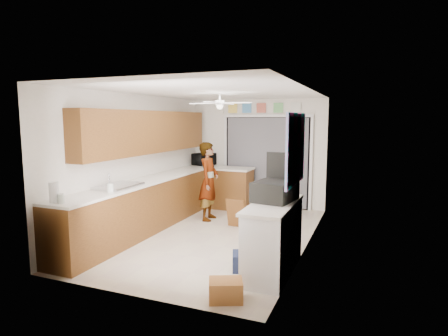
% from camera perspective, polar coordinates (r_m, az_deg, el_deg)
% --- Properties ---
extents(floor, '(5.00, 5.00, 0.00)m').
position_cam_1_polar(floor, '(6.76, -1.27, -10.12)').
color(floor, '#BDAB98').
rests_on(floor, ground).
extents(ceiling, '(5.00, 5.00, 0.00)m').
position_cam_1_polar(ceiling, '(6.47, -1.34, 11.51)').
color(ceiling, white).
rests_on(ceiling, ground).
extents(wall_back, '(3.20, 0.00, 3.20)m').
position_cam_1_polar(wall_back, '(8.84, 5.04, 2.27)').
color(wall_back, white).
rests_on(wall_back, ground).
extents(wall_front, '(3.20, 0.00, 3.20)m').
position_cam_1_polar(wall_front, '(4.33, -14.33, -3.29)').
color(wall_front, white).
rests_on(wall_front, ground).
extents(wall_left, '(0.00, 5.00, 5.00)m').
position_cam_1_polar(wall_left, '(7.27, -13.00, 1.00)').
color(wall_left, white).
rests_on(wall_left, ground).
extents(wall_right, '(0.00, 5.00, 5.00)m').
position_cam_1_polar(wall_right, '(6.06, 12.77, -0.24)').
color(wall_right, white).
rests_on(wall_right, ground).
extents(left_base_cabinets, '(0.60, 4.80, 0.90)m').
position_cam_1_polar(left_base_cabinets, '(7.24, -10.85, -5.39)').
color(left_base_cabinets, brown).
rests_on(left_base_cabinets, floor).
extents(left_countertop, '(0.62, 4.80, 0.04)m').
position_cam_1_polar(left_countertop, '(7.14, -10.87, -1.72)').
color(left_countertop, white).
rests_on(left_countertop, left_base_cabinets).
extents(upper_cabinets, '(0.32, 4.00, 0.80)m').
position_cam_1_polar(upper_cabinets, '(7.31, -11.19, 5.41)').
color(upper_cabinets, brown).
rests_on(upper_cabinets, wall_left).
extents(sink_basin, '(0.50, 0.76, 0.06)m').
position_cam_1_polar(sink_basin, '(6.33, -15.75, -2.71)').
color(sink_basin, silver).
rests_on(sink_basin, left_countertop).
extents(faucet, '(0.03, 0.03, 0.22)m').
position_cam_1_polar(faucet, '(6.43, -17.12, -1.75)').
color(faucet, silver).
rests_on(faucet, left_countertop).
extents(peninsula_base, '(1.00, 0.60, 0.90)m').
position_cam_1_polar(peninsula_base, '(8.64, 0.84, -3.18)').
color(peninsula_base, brown).
rests_on(peninsula_base, floor).
extents(peninsula_top, '(1.04, 0.64, 0.04)m').
position_cam_1_polar(peninsula_top, '(8.57, 0.85, -0.08)').
color(peninsula_top, white).
rests_on(peninsula_top, peninsula_base).
extents(back_opening_recess, '(2.00, 0.06, 2.10)m').
position_cam_1_polar(back_opening_recess, '(8.76, 6.53, 0.90)').
color(back_opening_recess, black).
rests_on(back_opening_recess, wall_back).
extents(curtain_panel, '(1.90, 0.03, 2.05)m').
position_cam_1_polar(curtain_panel, '(8.73, 6.46, 0.87)').
color(curtain_panel, slate).
rests_on(curtain_panel, wall_back).
extents(door_trim_left, '(0.06, 0.04, 2.10)m').
position_cam_1_polar(door_trim_left, '(9.05, 0.24, 1.15)').
color(door_trim_left, white).
rests_on(door_trim_left, wall_back).
extents(door_trim_right, '(0.06, 0.04, 2.10)m').
position_cam_1_polar(door_trim_right, '(8.53, 13.11, 0.57)').
color(door_trim_right, white).
rests_on(door_trim_right, wall_back).
extents(door_trim_head, '(2.10, 0.04, 0.06)m').
position_cam_1_polar(door_trim_head, '(8.68, 6.58, 7.91)').
color(door_trim_head, white).
rests_on(door_trim_head, wall_back).
extents(header_frame_0, '(0.22, 0.02, 0.22)m').
position_cam_1_polar(header_frame_0, '(8.97, 1.34, 9.09)').
color(header_frame_0, '#F9D653').
rests_on(header_frame_0, wall_back).
extents(header_frame_1, '(0.22, 0.02, 0.22)m').
position_cam_1_polar(header_frame_1, '(8.86, 3.49, 9.10)').
color(header_frame_1, '#4D92CD').
rests_on(header_frame_1, wall_back).
extents(header_frame_2, '(0.22, 0.02, 0.22)m').
position_cam_1_polar(header_frame_2, '(8.75, 5.69, 9.10)').
color(header_frame_2, '#BE5847').
rests_on(header_frame_2, wall_back).
extents(header_frame_3, '(0.22, 0.02, 0.22)m').
position_cam_1_polar(header_frame_3, '(8.65, 8.27, 9.08)').
color(header_frame_3, '#6ABA6B').
rests_on(header_frame_3, wall_back).
extents(header_frame_4, '(0.22, 0.02, 0.22)m').
position_cam_1_polar(header_frame_4, '(8.57, 10.91, 9.04)').
color(header_frame_4, silver).
rests_on(header_frame_4, wall_back).
extents(route66_sign, '(0.22, 0.02, 0.26)m').
position_cam_1_polar(route66_sign, '(9.10, -0.75, 9.07)').
color(route66_sign, silver).
rests_on(route66_sign, wall_back).
extents(right_counter_base, '(0.50, 1.40, 0.90)m').
position_cam_1_polar(right_counter_base, '(5.13, 7.56, -10.67)').
color(right_counter_base, white).
rests_on(right_counter_base, floor).
extents(right_counter_top, '(0.54, 1.44, 0.04)m').
position_cam_1_polar(right_counter_top, '(5.01, 7.54, -5.54)').
color(right_counter_top, white).
rests_on(right_counter_top, right_counter_base).
extents(abstract_painting, '(0.03, 1.15, 0.95)m').
position_cam_1_polar(abstract_painting, '(5.04, 10.89, 2.87)').
color(abstract_painting, '#E855C5').
rests_on(abstract_painting, wall_right).
extents(ceiling_fan, '(1.14, 1.14, 0.24)m').
position_cam_1_polar(ceiling_fan, '(6.64, -0.65, 9.85)').
color(ceiling_fan, white).
rests_on(ceiling_fan, ceiling).
extents(microwave, '(0.50, 0.60, 0.29)m').
position_cam_1_polar(microwave, '(9.07, -3.07, 1.36)').
color(microwave, black).
rests_on(microwave, left_countertop).
extents(jar_a, '(0.11, 0.11, 0.13)m').
position_cam_1_polar(jar_a, '(5.94, -16.94, -2.92)').
color(jar_a, silver).
rests_on(jar_a, left_countertop).
extents(jar_b, '(0.09, 0.09, 0.13)m').
position_cam_1_polar(jar_b, '(5.38, -23.60, -4.30)').
color(jar_b, silver).
rests_on(jar_b, left_countertop).
extents(paper_towel_roll, '(0.15, 0.15, 0.28)m').
position_cam_1_polar(paper_towel_roll, '(5.45, -24.49, -3.41)').
color(paper_towel_roll, white).
rests_on(paper_towel_roll, left_countertop).
extents(suitcase, '(0.57, 0.70, 0.27)m').
position_cam_1_polar(suitcase, '(5.13, 7.79, -3.46)').
color(suitcase, black).
rests_on(suitcase, right_counter_top).
extents(suitcase_rim, '(0.53, 0.64, 0.02)m').
position_cam_1_polar(suitcase_rim, '(5.16, 7.77, -4.66)').
color(suitcase_rim, yellow).
rests_on(suitcase_rim, suitcase).
extents(suitcase_lid, '(0.42, 0.10, 0.50)m').
position_cam_1_polar(suitcase_lid, '(5.37, 8.58, -0.29)').
color(suitcase_lid, black).
rests_on(suitcase_lid, suitcase).
extents(cardboard_box, '(0.46, 0.41, 0.24)m').
position_cam_1_polar(cardboard_box, '(4.45, 0.26, -18.13)').
color(cardboard_box, '#BF773C').
rests_on(cardboard_box, floor).
extents(navy_crate, '(0.47, 0.43, 0.23)m').
position_cam_1_polar(navy_crate, '(5.26, 3.46, -14.01)').
color(navy_crate, '#141B33').
rests_on(navy_crate, floor).
extents(cabinet_door_panel, '(0.38, 0.17, 0.55)m').
position_cam_1_polar(cabinet_door_panel, '(7.12, 1.83, -6.91)').
color(cabinet_door_panel, brown).
rests_on(cabinet_door_panel, floor).
extents(man, '(0.43, 0.61, 1.59)m').
position_cam_1_polar(man, '(7.58, -2.33, -2.04)').
color(man, white).
rests_on(man, floor).
extents(dog, '(0.39, 0.56, 0.40)m').
position_cam_1_polar(dog, '(7.66, 6.04, -6.48)').
color(dog, black).
rests_on(dog, floor).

